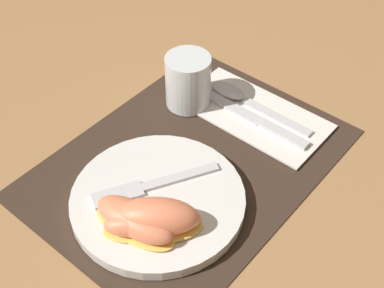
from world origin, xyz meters
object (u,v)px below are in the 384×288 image
object	(u,v)px
juice_glass	(188,84)
citrus_wedge_0	(135,221)
citrus_wedge_2	(158,218)
knife	(252,118)
citrus_wedge_1	(153,223)
fork	(147,186)
spoon	(240,97)
plate	(158,200)

from	to	relation	value
juice_glass	citrus_wedge_0	bearing A→B (deg)	-154.04
citrus_wedge_2	juice_glass	bearing A→B (deg)	31.92
knife	citrus_wedge_1	distance (m)	0.27
knife	citrus_wedge_2	world-z (taller)	citrus_wedge_2
citrus_wedge_0	citrus_wedge_1	world-z (taller)	same
knife	citrus_wedge_0	world-z (taller)	citrus_wedge_0
fork	citrus_wedge_1	xyz separation A→B (m)	(-0.05, -0.05, 0.01)
knife	citrus_wedge_0	bearing A→B (deg)	-177.21
knife	citrus_wedge_1	size ratio (longest dim) A/B	1.75
juice_glass	spoon	distance (m)	0.09
knife	fork	bearing A→B (deg)	174.49
fork	knife	bearing A→B (deg)	-5.51
knife	citrus_wedge_2	xyz separation A→B (m)	(-0.25, -0.03, 0.03)
spoon	fork	bearing A→B (deg)	-175.03
plate	citrus_wedge_2	bearing A→B (deg)	-136.69
citrus_wedge_1	juice_glass	bearing A→B (deg)	30.87
knife	spoon	size ratio (longest dim) A/B	1.11
spoon	fork	world-z (taller)	fork
fork	citrus_wedge_0	size ratio (longest dim) A/B	1.35
plate	fork	size ratio (longest dim) A/B	1.42
juice_glass	citrus_wedge_2	world-z (taller)	juice_glass
citrus_wedge_1	citrus_wedge_0	bearing A→B (deg)	119.90
juice_glass	plate	bearing A→B (deg)	-150.70
plate	citrus_wedge_2	size ratio (longest dim) A/B	1.97
spoon	citrus_wedge_2	distance (m)	0.29
knife	citrus_wedge_1	world-z (taller)	citrus_wedge_1
citrus_wedge_0	citrus_wedge_2	size ratio (longest dim) A/B	1.02
knife	fork	xyz separation A→B (m)	(-0.22, 0.02, 0.01)
citrus_wedge_1	citrus_wedge_2	xyz separation A→B (m)	(0.01, -0.00, 0.00)
knife	spoon	bearing A→B (deg)	57.12
fork	citrus_wedge_1	distance (m)	0.07
spoon	knife	bearing A→B (deg)	-122.88
knife	juice_glass	bearing A→B (deg)	105.97
knife	citrus_wedge_0	xyz separation A→B (m)	(-0.27, -0.01, 0.03)
plate	knife	world-z (taller)	plate
plate	citrus_wedge_0	size ratio (longest dim) A/B	1.92
knife	fork	size ratio (longest dim) A/B	1.29
fork	citrus_wedge_1	size ratio (longest dim) A/B	1.36
fork	citrus_wedge_2	bearing A→B (deg)	-124.94
knife	fork	world-z (taller)	fork
citrus_wedge_0	citrus_wedge_2	bearing A→B (deg)	-47.59
plate	juice_glass	bearing A→B (deg)	29.30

